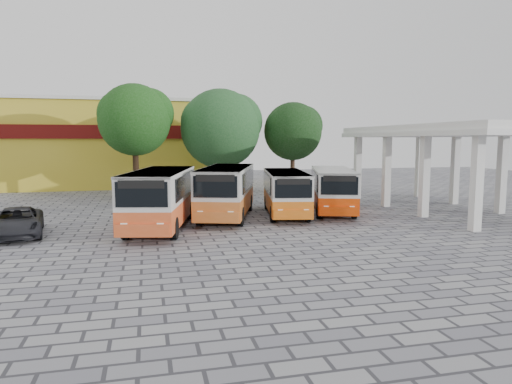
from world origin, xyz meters
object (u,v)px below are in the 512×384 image
object	(u,v)px
bus_far_right	(333,187)
bus_centre_right	(286,190)
bus_centre_left	(227,188)
parked_car	(17,222)
bus_far_left	(160,195)

from	to	relation	value
bus_far_right	bus_centre_right	bearing A→B (deg)	-155.03
bus_centre_left	bus_far_right	world-z (taller)	bus_centre_left
bus_centre_left	parked_car	world-z (taller)	bus_centre_left
parked_car	bus_centre_right	bearing A→B (deg)	1.11
bus_far_left	bus_far_right	xyz separation A→B (m)	(10.58, 2.86, -0.15)
bus_far_left	bus_far_right	bearing A→B (deg)	27.61
bus_far_left	parked_car	world-z (taller)	bus_far_left
bus_centre_right	bus_far_left	bearing A→B (deg)	-150.83
bus_centre_right	bus_far_right	distance (m)	3.21
bus_centre_left	bus_centre_right	xyz separation A→B (m)	(3.57, 0.00, -0.18)
bus_far_left	bus_centre_right	distance (m)	7.79
bus_far_right	bus_far_left	bearing A→B (deg)	-147.32
bus_far_right	parked_car	distance (m)	17.51
bus_centre_left	parked_car	distance (m)	10.86
bus_centre_left	bus_centre_right	world-z (taller)	bus_centre_left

